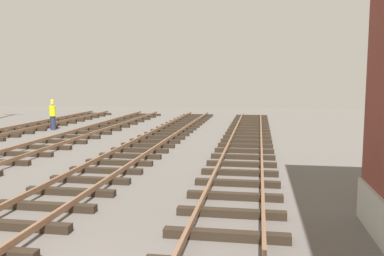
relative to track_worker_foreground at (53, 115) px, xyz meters
name	(u,v)px	position (x,y,z in m)	size (l,w,h in m)	color
track_worker_foreground	(53,115)	(0.00, 0.00, 0.00)	(0.40, 0.40, 1.87)	#262D4C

